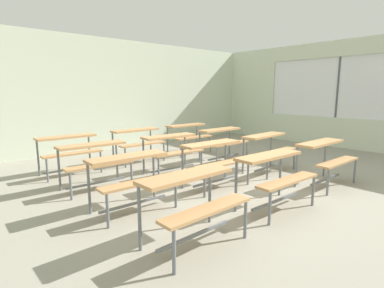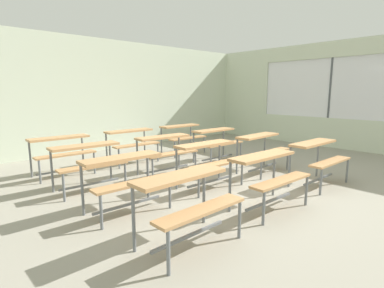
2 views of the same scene
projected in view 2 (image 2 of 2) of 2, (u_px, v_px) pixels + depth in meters
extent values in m
cube|color=gray|center=(227.00, 186.00, 5.20)|extent=(10.00, 9.00, 0.05)
cube|color=beige|center=(104.00, 95.00, 8.23)|extent=(10.00, 0.12, 3.00)
cube|color=beige|center=(345.00, 134.00, 8.43)|extent=(0.12, 9.00, 0.85)
cube|color=beige|center=(352.00, 47.00, 8.02)|extent=(0.12, 9.00, 0.45)
cube|color=beige|center=(245.00, 89.00, 10.80)|extent=(0.12, 1.90, 1.70)
cube|color=white|center=(330.00, 88.00, 8.57)|extent=(0.02, 4.20, 1.70)
cube|color=#4C5156|center=(330.00, 88.00, 8.57)|extent=(0.06, 0.05, 1.70)
cube|color=tan|center=(180.00, 176.00, 3.15)|extent=(1.11, 0.34, 0.04)
cube|color=tan|center=(202.00, 210.00, 2.97)|extent=(1.10, 0.24, 0.03)
cylinder|color=slate|center=(133.00, 218.00, 2.98)|extent=(0.04, 0.04, 0.72)
cylinder|color=slate|center=(204.00, 195.00, 3.65)|extent=(0.04, 0.04, 0.72)
cylinder|color=slate|center=(168.00, 252.00, 2.61)|extent=(0.04, 0.04, 0.44)
cylinder|color=slate|center=(239.00, 219.00, 3.28)|extent=(0.04, 0.04, 0.44)
cube|color=slate|center=(189.00, 236.00, 3.16)|extent=(1.00, 0.05, 0.03)
cube|color=tan|center=(263.00, 156.00, 4.14)|extent=(1.11, 0.35, 0.04)
cube|color=tan|center=(282.00, 181.00, 3.95)|extent=(1.11, 0.25, 0.03)
cylinder|color=slate|center=(230.00, 186.00, 3.99)|extent=(0.04, 0.04, 0.72)
cylinder|color=slate|center=(274.00, 173.00, 4.63)|extent=(0.04, 0.04, 0.72)
cylinder|color=slate|center=(264.00, 208.00, 3.60)|extent=(0.04, 0.04, 0.44)
cylinder|color=slate|center=(306.00, 190.00, 4.24)|extent=(0.04, 0.04, 0.44)
cube|color=slate|center=(269.00, 201.00, 4.15)|extent=(1.00, 0.06, 0.03)
cube|color=tan|center=(313.00, 143.00, 5.20)|extent=(1.10, 0.33, 0.04)
cube|color=tan|center=(331.00, 162.00, 5.01)|extent=(1.10, 0.23, 0.03)
cylinder|color=slate|center=(290.00, 166.00, 5.04)|extent=(0.04, 0.04, 0.72)
cylinder|color=slate|center=(318.00, 158.00, 5.69)|extent=(0.04, 0.04, 0.72)
cylinder|color=slate|center=(321.00, 182.00, 4.66)|extent=(0.04, 0.04, 0.44)
cylinder|color=slate|center=(347.00, 170.00, 5.31)|extent=(0.04, 0.04, 0.44)
cube|color=slate|center=(319.00, 179.00, 5.20)|extent=(1.00, 0.04, 0.03)
cube|color=tan|center=(121.00, 158.00, 4.03)|extent=(1.11, 0.34, 0.04)
cube|color=tan|center=(134.00, 183.00, 3.84)|extent=(1.10, 0.24, 0.03)
cylinder|color=slate|center=(82.00, 189.00, 3.87)|extent=(0.04, 0.04, 0.72)
cylinder|color=slate|center=(148.00, 175.00, 4.52)|extent=(0.04, 0.04, 0.72)
cylinder|color=slate|center=(101.00, 212.00, 3.49)|extent=(0.04, 0.04, 0.44)
cylinder|color=slate|center=(170.00, 193.00, 4.13)|extent=(0.04, 0.04, 0.44)
cube|color=slate|center=(128.00, 205.00, 4.03)|extent=(1.00, 0.05, 0.03)
cube|color=tan|center=(205.00, 144.00, 5.07)|extent=(1.11, 0.36, 0.04)
cube|color=tan|center=(218.00, 164.00, 4.88)|extent=(1.11, 0.26, 0.03)
cylinder|color=slate|center=(177.00, 168.00, 4.92)|extent=(0.04, 0.04, 0.72)
cylinder|color=slate|center=(219.00, 159.00, 5.56)|extent=(0.04, 0.04, 0.72)
cylinder|color=slate|center=(199.00, 184.00, 4.53)|extent=(0.04, 0.04, 0.44)
cylinder|color=slate|center=(242.00, 173.00, 5.17)|extent=(0.04, 0.04, 0.44)
cube|color=slate|center=(210.00, 181.00, 5.08)|extent=(1.00, 0.06, 0.03)
cube|color=tan|center=(258.00, 136.00, 6.03)|extent=(1.11, 0.38, 0.04)
cube|color=tan|center=(272.00, 152.00, 5.86)|extent=(1.11, 0.28, 0.03)
cylinder|color=slate|center=(237.00, 156.00, 5.84)|extent=(0.04, 0.04, 0.72)
cylinder|color=slate|center=(264.00, 149.00, 6.54)|extent=(0.04, 0.04, 0.72)
cylinder|color=slate|center=(261.00, 168.00, 5.49)|extent=(0.04, 0.04, 0.44)
cylinder|color=slate|center=(287.00, 159.00, 6.18)|extent=(0.04, 0.04, 0.44)
cube|color=slate|center=(263.00, 167.00, 6.04)|extent=(1.00, 0.08, 0.03)
cube|color=tan|center=(85.00, 146.00, 4.92)|extent=(1.11, 0.35, 0.04)
cube|color=tan|center=(93.00, 166.00, 4.73)|extent=(1.11, 0.25, 0.03)
cylinder|color=slate|center=(52.00, 170.00, 4.77)|extent=(0.04, 0.04, 0.72)
cylinder|color=slate|center=(110.00, 161.00, 5.41)|extent=(0.04, 0.04, 0.72)
cylinder|color=slate|center=(64.00, 187.00, 4.38)|extent=(0.04, 0.04, 0.44)
cylinder|color=slate|center=(125.00, 175.00, 5.02)|extent=(0.04, 0.04, 0.44)
cube|color=slate|center=(90.00, 184.00, 4.93)|extent=(1.00, 0.06, 0.03)
cube|color=tan|center=(163.00, 137.00, 5.90)|extent=(1.12, 0.38, 0.04)
cube|color=tan|center=(172.00, 153.00, 5.70)|extent=(1.11, 0.28, 0.03)
cylinder|color=slate|center=(137.00, 157.00, 5.76)|extent=(0.04, 0.04, 0.72)
cylinder|color=slate|center=(179.00, 151.00, 6.38)|extent=(0.04, 0.04, 0.72)
cylinder|color=slate|center=(153.00, 170.00, 5.36)|extent=(0.04, 0.04, 0.44)
cylinder|color=slate|center=(195.00, 162.00, 5.98)|extent=(0.04, 0.04, 0.44)
cube|color=slate|center=(167.00, 169.00, 5.90)|extent=(1.00, 0.08, 0.03)
cube|color=tan|center=(214.00, 130.00, 6.93)|extent=(1.10, 0.32, 0.04)
cube|color=tan|center=(224.00, 144.00, 6.74)|extent=(1.10, 0.22, 0.03)
cylinder|color=slate|center=(194.00, 147.00, 6.76)|extent=(0.04, 0.04, 0.72)
cylinder|color=slate|center=(223.00, 142.00, 7.42)|extent=(0.04, 0.04, 0.72)
cylinder|color=slate|center=(211.00, 157.00, 6.38)|extent=(0.04, 0.04, 0.44)
cylinder|color=slate|center=(241.00, 151.00, 7.04)|extent=(0.04, 0.04, 0.44)
cube|color=slate|center=(218.00, 157.00, 6.93)|extent=(1.00, 0.03, 0.03)
cube|color=tan|center=(59.00, 138.00, 5.78)|extent=(1.10, 0.32, 0.04)
cube|color=tan|center=(66.00, 155.00, 5.59)|extent=(1.10, 0.22, 0.03)
cylinder|color=slate|center=(30.00, 159.00, 5.61)|extent=(0.04, 0.04, 0.72)
cylinder|color=slate|center=(83.00, 152.00, 6.27)|extent=(0.04, 0.04, 0.72)
cylinder|color=slate|center=(40.00, 172.00, 5.23)|extent=(0.04, 0.04, 0.44)
cylinder|color=slate|center=(94.00, 163.00, 5.90)|extent=(0.04, 0.04, 0.44)
cube|color=slate|center=(64.00, 170.00, 5.78)|extent=(1.00, 0.03, 0.03)
cube|color=tan|center=(129.00, 131.00, 6.81)|extent=(1.10, 0.32, 0.04)
cube|color=tan|center=(137.00, 145.00, 6.63)|extent=(1.10, 0.22, 0.03)
cylinder|color=slate|center=(107.00, 148.00, 6.65)|extent=(0.04, 0.04, 0.72)
cylinder|color=slate|center=(144.00, 143.00, 7.31)|extent=(0.04, 0.04, 0.72)
cylinder|color=slate|center=(119.00, 158.00, 6.27)|extent=(0.04, 0.04, 0.44)
cylinder|color=slate|center=(158.00, 152.00, 6.93)|extent=(0.04, 0.04, 0.44)
cube|color=slate|center=(133.00, 158.00, 6.82)|extent=(1.00, 0.04, 0.03)
cube|color=tan|center=(180.00, 126.00, 7.80)|extent=(1.10, 0.33, 0.04)
cube|color=tan|center=(188.00, 138.00, 7.61)|extent=(1.10, 0.23, 0.03)
cylinder|color=slate|center=(161.00, 141.00, 7.63)|extent=(0.04, 0.04, 0.72)
cylinder|color=slate|center=(191.00, 137.00, 8.29)|extent=(0.04, 0.04, 0.72)
cylinder|color=slate|center=(175.00, 149.00, 7.25)|extent=(0.04, 0.04, 0.44)
cylinder|color=slate|center=(204.00, 145.00, 7.91)|extent=(0.04, 0.04, 0.44)
cube|color=slate|center=(183.00, 150.00, 7.80)|extent=(1.00, 0.04, 0.03)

